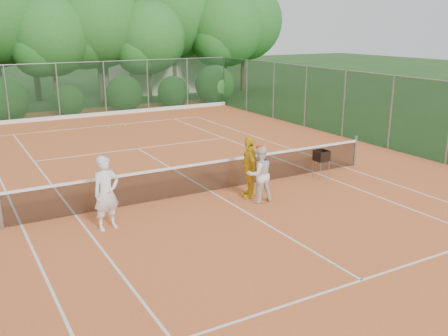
# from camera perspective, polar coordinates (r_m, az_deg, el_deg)

# --- Properties ---
(ground) EXTENTS (120.00, 120.00, 0.00)m
(ground) POSITION_cam_1_polar(r_m,az_deg,el_deg) (15.36, -1.53, -2.77)
(ground) COLOR #1D4117
(ground) RESTS_ON ground
(clay_court) EXTENTS (18.00, 36.00, 0.02)m
(clay_court) POSITION_cam_1_polar(r_m,az_deg,el_deg) (15.35, -1.53, -2.73)
(clay_court) COLOR orange
(clay_court) RESTS_ON ground
(club_building) EXTENTS (8.00, 5.00, 3.00)m
(club_building) POSITION_cam_1_polar(r_m,az_deg,el_deg) (40.24, -6.50, 10.97)
(club_building) COLOR beige
(club_building) RESTS_ON ground
(tennis_net) EXTENTS (11.97, 0.10, 1.10)m
(tennis_net) POSITION_cam_1_polar(r_m,az_deg,el_deg) (15.20, -1.54, -0.87)
(tennis_net) COLOR gray
(tennis_net) RESTS_ON clay_court
(player_white) EXTENTS (0.76, 0.57, 1.87)m
(player_white) POSITION_cam_1_polar(r_m,az_deg,el_deg) (12.64, -13.30, -2.80)
(player_white) COLOR white
(player_white) RESTS_ON clay_court
(player_center_grp) EXTENTS (0.85, 0.68, 1.69)m
(player_center_grp) POSITION_cam_1_polar(r_m,az_deg,el_deg) (14.26, 4.04, -0.68)
(player_center_grp) COLOR white
(player_center_grp) RESTS_ON clay_court
(player_yellow) EXTENTS (0.71, 1.16, 1.84)m
(player_yellow) POSITION_cam_1_polar(r_m,az_deg,el_deg) (14.63, 2.90, 0.12)
(player_yellow) COLOR yellow
(player_yellow) RESTS_ON clay_court
(ball_hopper) EXTENTS (0.42, 0.42, 0.95)m
(ball_hopper) POSITION_cam_1_polar(r_m,az_deg,el_deg) (16.79, 11.08, 1.33)
(ball_hopper) COLOR gray
(ball_hopper) RESTS_ON clay_court
(stray_ball_a) EXTENTS (0.07, 0.07, 0.07)m
(stray_ball_a) POSITION_cam_1_polar(r_m,az_deg,el_deg) (26.21, -14.21, 4.75)
(stray_ball_a) COLOR #BCCC2F
(stray_ball_a) RESTS_ON clay_court
(stray_ball_b) EXTENTS (0.07, 0.07, 0.07)m
(stray_ball_b) POSITION_cam_1_polar(r_m,az_deg,el_deg) (25.89, -11.18, 4.80)
(stray_ball_b) COLOR yellow
(stray_ball_b) RESTS_ON clay_court
(stray_ball_c) EXTENTS (0.07, 0.07, 0.07)m
(stray_ball_c) POSITION_cam_1_polar(r_m,az_deg,el_deg) (25.51, -13.05, 4.53)
(stray_ball_c) COLOR #D0F037
(stray_ball_c) RESTS_ON clay_court
(court_markings) EXTENTS (11.03, 23.83, 0.01)m
(court_markings) POSITION_cam_1_polar(r_m,az_deg,el_deg) (15.35, -1.53, -2.69)
(court_markings) COLOR white
(court_markings) RESTS_ON clay_court
(fence_back) EXTENTS (18.07, 0.07, 3.00)m
(fence_back) POSITION_cam_1_polar(r_m,az_deg,el_deg) (28.87, -15.93, 8.57)
(fence_back) COLOR #19381E
(fence_back) RESTS_ON clay_court
(tropical_treeline) EXTENTS (32.10, 8.49, 15.03)m
(tropical_treeline) POSITION_cam_1_polar(r_m,az_deg,el_deg) (34.08, -16.24, 15.67)
(tropical_treeline) COLOR brown
(tropical_treeline) RESTS_ON ground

